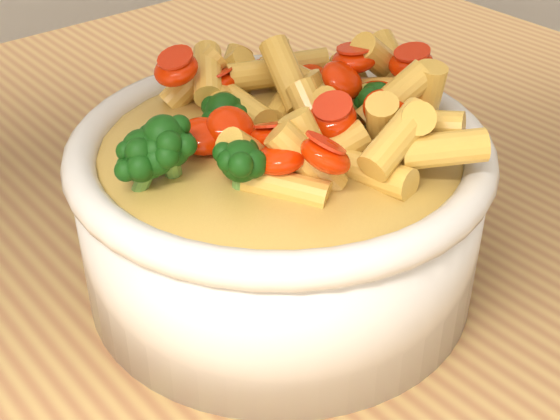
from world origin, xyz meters
TOP-DOWN VIEW (x-y plane):
  - table at (0.00, 0.00)m, footprint 1.20×0.80m
  - serving_bowl at (0.11, -0.07)m, footprint 0.24×0.24m
  - pasta_salad at (0.11, -0.07)m, footprint 0.19×0.19m

SIDE VIEW (x-z plane):
  - table at x=0.00m, z-range 0.35..1.25m
  - serving_bowl at x=0.11m, z-range 0.90..1.00m
  - pasta_salad at x=0.11m, z-range 0.99..1.04m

